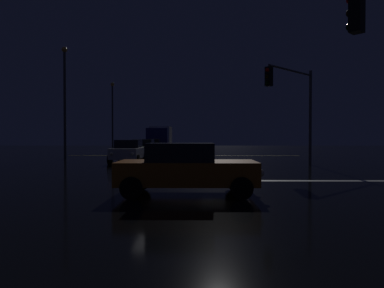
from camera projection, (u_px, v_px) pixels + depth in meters
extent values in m
cube|color=black|center=(167.00, 182.00, 14.36)|extent=(120.00, 120.00, 0.10)
cube|color=white|center=(177.00, 165.00, 22.39)|extent=(0.35, 13.74, 0.01)
cube|color=yellow|center=(184.00, 156.00, 33.98)|extent=(22.00, 0.15, 0.01)
cube|color=white|center=(370.00, 181.00, 14.26)|extent=(13.74, 0.40, 0.01)
cube|color=#B7B7BC|center=(128.00, 153.00, 24.44)|extent=(1.80, 4.20, 0.70)
cube|color=black|center=(129.00, 144.00, 24.62)|extent=(1.60, 2.00, 0.55)
cylinder|color=black|center=(138.00, 159.00, 22.88)|extent=(0.22, 0.64, 0.64)
cylinder|color=black|center=(110.00, 159.00, 22.90)|extent=(0.22, 0.64, 0.64)
cylinder|color=black|center=(145.00, 157.00, 25.98)|extent=(0.22, 0.64, 0.64)
cylinder|color=black|center=(120.00, 157.00, 26.00)|extent=(0.22, 0.64, 0.64)
sphere|color=#F9EFC6|center=(132.00, 154.00, 22.31)|extent=(0.22, 0.22, 0.22)
sphere|color=#F9EFC6|center=(111.00, 154.00, 22.32)|extent=(0.22, 0.22, 0.22)
cube|color=#14512D|center=(143.00, 150.00, 29.85)|extent=(1.80, 4.20, 0.70)
cube|color=black|center=(143.00, 143.00, 30.04)|extent=(1.60, 2.00, 0.55)
cylinder|color=black|center=(151.00, 155.00, 28.30)|extent=(0.22, 0.64, 0.64)
cylinder|color=black|center=(129.00, 155.00, 28.32)|extent=(0.22, 0.64, 0.64)
cylinder|color=black|center=(156.00, 153.00, 31.40)|extent=(0.22, 0.64, 0.64)
cylinder|color=black|center=(135.00, 153.00, 31.42)|extent=(0.22, 0.64, 0.64)
sphere|color=#F9EFC6|center=(147.00, 150.00, 27.73)|extent=(0.22, 0.22, 0.22)
sphere|color=#F9EFC6|center=(131.00, 150.00, 27.74)|extent=(0.22, 0.22, 0.22)
cube|color=maroon|center=(152.00, 148.00, 36.45)|extent=(1.80, 4.20, 0.70)
cube|color=black|center=(152.00, 142.00, 36.64)|extent=(1.60, 2.00, 0.55)
cylinder|color=black|center=(159.00, 152.00, 34.90)|extent=(0.22, 0.64, 0.64)
cylinder|color=black|center=(141.00, 152.00, 34.92)|extent=(0.22, 0.64, 0.64)
cylinder|color=black|center=(162.00, 151.00, 38.00)|extent=(0.22, 0.64, 0.64)
cylinder|color=black|center=(145.00, 151.00, 38.02)|extent=(0.22, 0.64, 0.64)
sphere|color=#F9EFC6|center=(156.00, 148.00, 34.33)|extent=(0.22, 0.22, 0.22)
sphere|color=#F9EFC6|center=(142.00, 148.00, 34.34)|extent=(0.22, 0.22, 0.22)
cube|color=navy|center=(158.00, 138.00, 40.83)|extent=(2.40, 2.20, 2.30)
cube|color=silver|center=(161.00, 137.00, 45.33)|extent=(2.40, 5.00, 2.60)
cylinder|color=black|center=(168.00, 148.00, 41.44)|extent=(0.28, 0.96, 0.96)
cylinder|color=black|center=(148.00, 148.00, 41.47)|extent=(0.28, 0.96, 0.96)
cylinder|color=black|center=(171.00, 147.00, 46.14)|extent=(0.28, 0.96, 0.96)
cylinder|color=black|center=(153.00, 147.00, 46.17)|extent=(0.28, 0.96, 0.96)
sphere|color=#F9EFC6|center=(164.00, 144.00, 39.68)|extent=(0.26, 0.26, 0.26)
sphere|color=#F9EFC6|center=(149.00, 144.00, 39.70)|extent=(0.26, 0.26, 0.26)
cube|color=#C66014|center=(187.00, 173.00, 10.90)|extent=(4.20, 1.80, 0.70)
cube|color=black|center=(181.00, 152.00, 10.89)|extent=(2.00, 1.60, 0.55)
cylinder|color=black|center=(235.00, 180.00, 11.79)|extent=(0.64, 0.22, 0.64)
cylinder|color=black|center=(242.00, 188.00, 9.99)|extent=(0.64, 0.22, 0.64)
cylinder|color=black|center=(141.00, 180.00, 11.82)|extent=(0.64, 0.22, 0.64)
cylinder|color=black|center=(131.00, 188.00, 10.02)|extent=(0.64, 0.22, 0.64)
sphere|color=#F9EFC6|center=(253.00, 169.00, 11.52)|extent=(0.22, 0.22, 0.22)
sphere|color=#F9EFC6|center=(260.00, 173.00, 10.22)|extent=(0.22, 0.22, 0.22)
cylinder|color=#4C4C51|center=(310.00, 118.00, 22.64)|extent=(0.18, 0.18, 5.97)
cylinder|color=#4C4C51|center=(291.00, 71.00, 20.95)|extent=(3.39, 3.39, 0.12)
cube|color=black|center=(269.00, 76.00, 19.33)|extent=(0.46, 0.46, 1.05)
sphere|color=red|center=(267.00, 70.00, 19.21)|extent=(0.22, 0.22, 0.22)
sphere|color=black|center=(267.00, 76.00, 19.21)|extent=(0.22, 0.22, 0.22)
sphere|color=black|center=(267.00, 83.00, 19.22)|extent=(0.22, 0.22, 0.22)
cube|color=black|center=(357.00, 12.00, 8.98)|extent=(0.46, 0.46, 1.05)
sphere|color=red|center=(350.00, 0.00, 9.09)|extent=(0.22, 0.22, 0.22)
sphere|color=black|center=(350.00, 13.00, 9.10)|extent=(0.22, 0.22, 0.22)
sphere|color=black|center=(350.00, 27.00, 9.10)|extent=(0.22, 0.22, 0.22)
cylinder|color=#424247|center=(65.00, 106.00, 28.01)|extent=(0.20, 0.20, 8.44)
sphere|color=#F9AD47|center=(64.00, 50.00, 27.92)|extent=(0.44, 0.44, 0.44)
cylinder|color=#424247|center=(112.00, 119.00, 44.01)|extent=(0.20, 0.20, 8.07)
sphere|color=#F9AD47|center=(112.00, 84.00, 43.93)|extent=(0.44, 0.44, 0.44)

